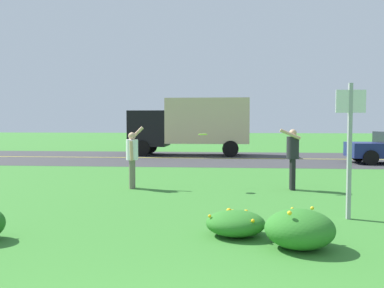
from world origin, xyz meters
TOP-DOWN VIEW (x-y plane):
  - ground_plane at (0.00, 9.81)m, footprint 120.00×120.00m
  - highway_strip at (0.00, 19.61)m, footprint 120.00×8.97m
  - highway_center_stripe at (0.00, 19.61)m, footprint 120.00×0.16m
  - daylily_clump_mid_left at (0.37, 4.71)m, footprint 0.99×0.89m
  - daylily_clump_mid_right at (1.32, 4.10)m, footprint 1.04×0.99m
  - sign_post_near_path at (2.58, 6.13)m, footprint 0.56×0.10m
  - person_thrower_white_shirt at (-2.49, 9.49)m, footprint 0.47×0.49m
  - person_catcher_dark_shirt at (2.00, 9.63)m, footprint 0.57×0.50m
  - frisbee_lime at (-0.48, 9.47)m, footprint 0.25×0.25m
  - box_truck_black at (-1.90, 21.63)m, footprint 6.70×2.46m

SIDE VIEW (x-z plane):
  - ground_plane at x=0.00m, z-range 0.00..0.00m
  - highway_strip at x=0.00m, z-range 0.00..0.01m
  - highway_center_stripe at x=0.00m, z-range 0.01..0.01m
  - daylily_clump_mid_left at x=0.37m, z-range -0.01..0.43m
  - daylily_clump_mid_right at x=1.32m, z-range -0.02..0.61m
  - person_thrower_white_shirt at x=-2.49m, z-range 0.08..1.84m
  - person_catcher_dark_shirt at x=2.00m, z-range 0.16..1.87m
  - frisbee_lime at x=-0.48m, z-range 1.53..1.56m
  - sign_post_near_path at x=2.58m, z-range 0.28..2.91m
  - box_truck_black at x=-1.90m, z-range 0.20..3.40m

